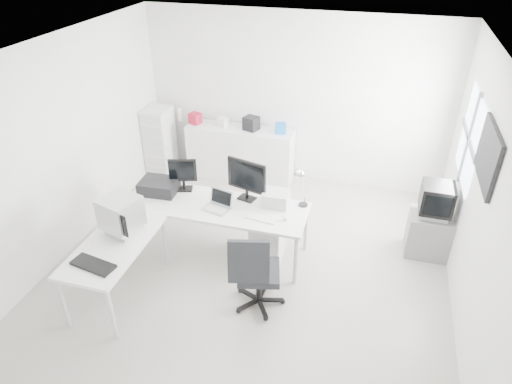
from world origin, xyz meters
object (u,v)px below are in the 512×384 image
(main_desk, at_px, (217,228))
(tv_cabinet, at_px, (428,234))
(lcd_monitor_small, at_px, (183,174))
(laptop, at_px, (216,202))
(inkjet_printer, at_px, (159,186))
(lcd_monitor_large, at_px, (247,180))
(filing_cabinet, at_px, (160,141))
(drawer_pedestal, at_px, (268,239))
(laser_printer, at_px, (276,198))
(crt_tv, at_px, (436,201))
(side_desk, at_px, (118,269))
(office_chair, at_px, (259,269))
(crt_monitor, at_px, (121,215))
(sideboard, at_px, (240,153))

(main_desk, bearing_deg, tv_cabinet, 15.06)
(main_desk, height_order, lcd_monitor_small, lcd_monitor_small)
(lcd_monitor_small, bearing_deg, laptop, -46.92)
(inkjet_printer, relative_size, tv_cabinet, 0.81)
(lcd_monitor_large, bearing_deg, filing_cabinet, 156.96)
(main_desk, xyz_separation_m, drawer_pedestal, (0.70, 0.05, -0.08))
(main_desk, relative_size, lcd_monitor_small, 5.09)
(laser_printer, height_order, crt_tv, crt_tv)
(inkjet_printer, distance_m, lcd_monitor_small, 0.37)
(filing_cabinet, bearing_deg, crt_tv, -14.52)
(side_desk, relative_size, tv_cabinet, 2.31)
(crt_tv, bearing_deg, main_desk, -164.94)
(tv_cabinet, bearing_deg, laptop, -162.72)
(main_desk, xyz_separation_m, side_desk, (-0.85, -1.10, 0.00))
(side_desk, relative_size, office_chair, 1.31)
(lcd_monitor_small, height_order, lcd_monitor_large, lcd_monitor_large)
(side_desk, distance_m, lcd_monitor_large, 1.93)
(laptop, relative_size, crt_monitor, 0.75)
(drawer_pedestal, xyz_separation_m, inkjet_printer, (-1.55, 0.05, 0.54))
(crt_monitor, bearing_deg, filing_cabinet, 124.17)
(drawer_pedestal, bearing_deg, lcd_monitor_small, 170.91)
(main_desk, distance_m, laser_printer, 0.91)
(main_desk, bearing_deg, crt_tv, 15.06)
(sideboard, xyz_separation_m, filing_cabinet, (-1.42, -0.19, 0.14))
(laser_printer, bearing_deg, side_desk, -141.91)
(tv_cabinet, xyz_separation_m, sideboard, (-3.08, 1.36, 0.15))
(lcd_monitor_small, xyz_separation_m, tv_cabinet, (3.30, 0.49, -0.68))
(crt_monitor, bearing_deg, laptop, 55.89)
(tv_cabinet, distance_m, filing_cabinet, 4.66)
(side_desk, distance_m, laser_printer, 2.13)
(lcd_monitor_small, xyz_separation_m, filing_cabinet, (-1.20, 1.66, -0.39))
(main_desk, relative_size, lcd_monitor_large, 4.12)
(inkjet_printer, relative_size, lcd_monitor_small, 1.04)
(main_desk, relative_size, tv_cabinet, 3.96)
(lcd_monitor_small, relative_size, filing_cabinet, 0.40)
(lcd_monitor_large, distance_m, sideboard, 2.05)
(side_desk, relative_size, laser_printer, 4.22)
(tv_cabinet, bearing_deg, filing_cabinet, 165.48)
(lcd_monitor_small, distance_m, laptop, 0.71)
(laser_printer, bearing_deg, main_desk, -165.09)
(tv_cabinet, relative_size, crt_tv, 1.21)
(side_desk, distance_m, filing_cabinet, 3.15)
(lcd_monitor_small, distance_m, office_chair, 1.79)
(side_desk, bearing_deg, inkjet_printer, 90.00)
(tv_cabinet, distance_m, sideboard, 3.37)
(laser_printer, bearing_deg, laptop, -156.87)
(main_desk, bearing_deg, laser_printer, 16.35)
(side_desk, distance_m, sideboard, 3.24)
(lcd_monitor_large, xyz_separation_m, filing_cabinet, (-2.10, 1.66, -0.45))
(laptop, height_order, laser_printer, laptop)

